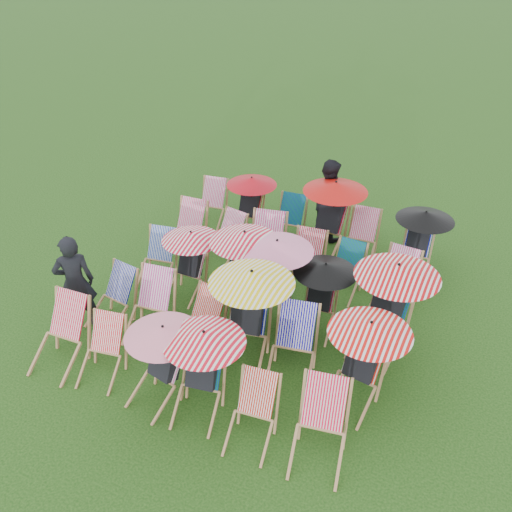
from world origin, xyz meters
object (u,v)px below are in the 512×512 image
at_px(deckchair_0, 59,336).
at_px(person_left, 75,282).
at_px(deckchair_29, 418,242).
at_px(deckchair_5, 320,429).
at_px(person_rear, 328,199).

relative_size(deckchair_0, person_left, 0.61).
distance_m(deckchair_0, deckchair_29, 6.16).
xyz_separation_m(deckchair_29, person_left, (-4.43, -3.79, 0.18)).
bearing_deg(person_left, deckchair_5, 127.28).
xyz_separation_m(person_left, person_rear, (2.54, 4.33, 0.00)).
distance_m(deckchair_5, deckchair_29, 4.54).
distance_m(deckchair_0, person_left, 0.93).
bearing_deg(deckchair_5, person_rear, 98.79).
xyz_separation_m(deckchair_5, deckchair_29, (0.14, 4.53, 0.15)).
bearing_deg(deckchair_29, deckchair_0, -134.00).
bearing_deg(deckchair_29, deckchair_5, -94.07).
xyz_separation_m(deckchair_29, person_rear, (-1.89, 0.54, 0.18)).
distance_m(deckchair_5, person_left, 4.36).
bearing_deg(deckchair_29, person_left, -141.71).
bearing_deg(deckchair_5, person_left, 160.02).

